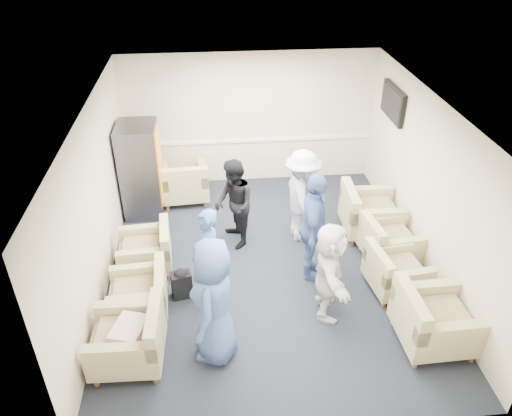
{
  "coord_description": "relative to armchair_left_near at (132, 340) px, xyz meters",
  "views": [
    {
      "loc": [
        -0.78,
        -6.37,
        5.13
      ],
      "look_at": [
        -0.14,
        0.2,
        1.01
      ],
      "focal_mm": 35.0,
      "sensor_mm": 36.0,
      "label": 1
    }
  ],
  "objects": [
    {
      "name": "floor",
      "position": [
        1.91,
        1.77,
        -0.36
      ],
      "size": [
        6.0,
        6.0,
        0.0
      ],
      "primitive_type": "plane",
      "color": "black",
      "rests_on": "ground"
    },
    {
      "name": "ceiling",
      "position": [
        1.91,
        1.77,
        2.34
      ],
      "size": [
        6.0,
        6.0,
        0.0
      ],
      "primitive_type": "plane",
      "rotation": [
        3.14,
        0.0,
        0.0
      ],
      "color": "white",
      "rests_on": "back_wall"
    },
    {
      "name": "back_wall",
      "position": [
        1.91,
        4.77,
        0.99
      ],
      "size": [
        5.0,
        0.02,
        2.7
      ],
      "primitive_type": "cube",
      "color": "beige",
      "rests_on": "floor"
    },
    {
      "name": "front_wall",
      "position": [
        1.91,
        -1.23,
        0.99
      ],
      "size": [
        5.0,
        0.02,
        2.7
      ],
      "primitive_type": "cube",
      "color": "beige",
      "rests_on": "floor"
    },
    {
      "name": "left_wall",
      "position": [
        -0.59,
        1.77,
        0.99
      ],
      "size": [
        0.02,
        6.0,
        2.7
      ],
      "primitive_type": "cube",
      "color": "beige",
      "rests_on": "floor"
    },
    {
      "name": "right_wall",
      "position": [
        4.41,
        1.77,
        0.99
      ],
      "size": [
        0.02,
        6.0,
        2.7
      ],
      "primitive_type": "cube",
      "color": "beige",
      "rests_on": "floor"
    },
    {
      "name": "chair_rail",
      "position": [
        1.91,
        4.75,
        0.54
      ],
      "size": [
        4.98,
        0.04,
        0.06
      ],
      "primitive_type": "cube",
      "color": "white",
      "rests_on": "back_wall"
    },
    {
      "name": "tv",
      "position": [
        4.35,
        3.57,
        1.69
      ],
      "size": [
        0.1,
        1.0,
        0.58
      ],
      "color": "black",
      "rests_on": "right_wall"
    },
    {
      "name": "armchair_left_near",
      "position": [
        0.0,
        0.0,
        0.0
      ],
      "size": [
        0.92,
        0.92,
        0.71
      ],
      "rotation": [
        0.0,
        0.0,
        -1.6
      ],
      "color": "tan",
      "rests_on": "floor"
    },
    {
      "name": "armchair_left_mid",
      "position": [
        0.04,
        0.91,
        -0.04
      ],
      "size": [
        0.85,
        0.85,
        0.64
      ],
      "rotation": [
        0.0,
        0.0,
        -1.51
      ],
      "color": "tan",
      "rests_on": "floor"
    },
    {
      "name": "armchair_left_far",
      "position": [
        0.04,
        1.92,
        -0.03
      ],
      "size": [
        0.87,
        0.87,
        0.65
      ],
      "rotation": [
        0.0,
        0.0,
        -1.5
      ],
      "color": "tan",
      "rests_on": "floor"
    },
    {
      "name": "armchair_right_near",
      "position": [
        3.89,
        -0.06,
        0.02
      ],
      "size": [
        0.97,
        0.97,
        0.75
      ],
      "rotation": [
        0.0,
        0.0,
        1.6
      ],
      "color": "tan",
      "rests_on": "floor"
    },
    {
      "name": "armchair_right_midnear",
      "position": [
        3.76,
        1.03,
        -0.04
      ],
      "size": [
        0.9,
        0.9,
        0.64
      ],
      "rotation": [
        0.0,
        0.0,
        1.7
      ],
      "color": "tan",
      "rests_on": "floor"
    },
    {
      "name": "armchair_right_midfar",
      "position": [
        3.89,
        1.78,
        -0.02
      ],
      "size": [
        0.92,
        0.92,
        0.66
      ],
      "rotation": [
        0.0,
        0.0,
        1.69
      ],
      "color": "tan",
      "rests_on": "floor"
    },
    {
      "name": "armchair_right_far",
      "position": [
        3.8,
        2.59,
        0.02
      ],
      "size": [
        0.97,
        0.97,
        0.75
      ],
      "rotation": [
        0.0,
        0.0,
        1.54
      ],
      "color": "tan",
      "rests_on": "floor"
    },
    {
      "name": "armchair_corner",
      "position": [
        0.57,
        4.01,
        0.01
      ],
      "size": [
        0.97,
        0.97,
        0.73
      ],
      "rotation": [
        0.0,
        0.0,
        3.22
      ],
      "color": "tan",
      "rests_on": "floor"
    },
    {
      "name": "vending_machine",
      "position": [
        -0.18,
        3.7,
        0.52
      ],
      "size": [
        0.71,
        0.83,
        1.76
      ],
      "color": "#4E4D55",
      "rests_on": "floor"
    },
    {
      "name": "backpack",
      "position": [
        0.58,
        1.19,
        -0.1
      ],
      "size": [
        0.33,
        0.27,
        0.5
      ],
      "rotation": [
        0.0,
        0.0,
        0.23
      ],
      "color": "black",
      "rests_on": "floor"
    },
    {
      "name": "pillow",
      "position": [
        -0.01,
        0.0,
        0.19
      ],
      "size": [
        0.5,
        0.58,
        0.14
      ],
      "primitive_type": "cube",
      "rotation": [
        0.0,
        0.0,
        -1.87
      ],
      "color": "beige",
      "rests_on": "armchair_left_near"
    },
    {
      "name": "person_front_left",
      "position": [
        1.06,
        0.04,
        0.54
      ],
      "size": [
        0.77,
        0.98,
        1.78
      ],
      "primitive_type": "imported",
      "rotation": [
        0.0,
        0.0,
        -1.82
      ],
      "color": "#3F5898",
      "rests_on": "floor"
    },
    {
      "name": "person_mid_left",
      "position": [
        0.99,
        1.1,
        0.41
      ],
      "size": [
        0.52,
        0.64,
        1.53
      ],
      "primitive_type": "imported",
      "rotation": [
        0.0,
        0.0,
        -1.26
      ],
      "color": "#3F5898",
      "rests_on": "floor"
    },
    {
      "name": "person_back_left",
      "position": [
        1.45,
        2.47,
        0.43
      ],
      "size": [
        0.75,
        0.88,
        1.57
      ],
      "primitive_type": "imported",
      "rotation": [
        0.0,
        0.0,
        -1.34
      ],
      "color": "black",
      "rests_on": "floor"
    },
    {
      "name": "person_back_right",
      "position": [
        2.6,
        2.54,
        0.48
      ],
      "size": [
        0.74,
        1.14,
        1.67
      ],
      "primitive_type": "imported",
      "rotation": [
        0.0,
        0.0,
        1.69
      ],
      "color": "silver",
      "rests_on": "floor"
    },
    {
      "name": "person_mid_right",
      "position": [
        2.59,
        1.5,
        0.54
      ],
      "size": [
        0.67,
        1.12,
        1.79
      ],
      "primitive_type": "imported",
      "rotation": [
        0.0,
        0.0,
        1.34
      ],
      "color": "#3F5898",
      "rests_on": "floor"
    },
    {
      "name": "person_front_right",
      "position": [
        2.66,
        0.66,
        0.39
      ],
      "size": [
        0.62,
        1.43,
        1.49
      ],
      "primitive_type": "imported",
      "rotation": [
        0.0,
        0.0,
        1.44
      ],
      "color": "white",
      "rests_on": "floor"
    }
  ]
}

